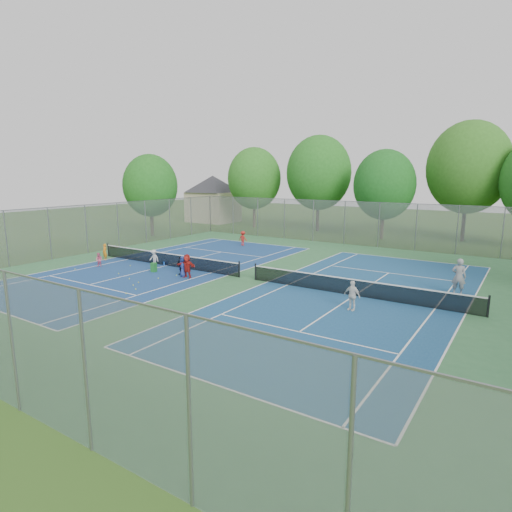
{
  "coord_description": "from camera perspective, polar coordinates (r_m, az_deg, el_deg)",
  "views": [
    {
      "loc": [
        14.73,
        -21.52,
        6.53
      ],
      "look_at": [
        0.0,
        1.0,
        1.3
      ],
      "focal_mm": 30.0,
      "sensor_mm": 36.0,
      "label": 1
    }
  ],
  "objects": [
    {
      "name": "tree_nw",
      "position": [
        52.16,
        -0.25,
        10.3
      ],
      "size": [
        6.4,
        6.4,
        9.58
      ],
      "color": "#443326",
      "rests_on": "ground"
    },
    {
      "name": "child_far_baseline",
      "position": [
        39.04,
        -1.75,
        2.36
      ],
      "size": [
        0.9,
        0.56,
        1.34
      ],
      "primitive_type": "imported",
      "rotation": [
        0.0,
        0.0,
        3.07
      ],
      "color": "#B21F19",
      "rests_on": "ground"
    },
    {
      "name": "tennis_ball_5",
      "position": [
        28.06,
        -10.56,
        -2.58
      ],
      "size": [
        0.07,
        0.07,
        0.07
      ],
      "primitive_type": "sphere",
      "color": "#BAE034",
      "rests_on": "ground"
    },
    {
      "name": "tennis_ball_1",
      "position": [
        29.46,
        -17.84,
        -2.28
      ],
      "size": [
        0.07,
        0.07,
        0.07
      ],
      "primitive_type": "sphere",
      "color": "#BBCF30",
      "rests_on": "ground"
    },
    {
      "name": "instructor",
      "position": [
        25.74,
        25.42,
        -2.48
      ],
      "size": [
        0.75,
        0.51,
        2.01
      ],
      "primitive_type": "imported",
      "rotation": [
        0.0,
        0.0,
        3.18
      ],
      "color": "gray",
      "rests_on": "ground"
    },
    {
      "name": "court_pad",
      "position": [
        26.89,
        -1.17,
        -3.05
      ],
      "size": [
        32.0,
        32.0,
        0.01
      ],
      "primitive_type": "cube",
      "color": "#31693C",
      "rests_on": "ground"
    },
    {
      "name": "tennis_ball_9",
      "position": [
        25.29,
        -15.74,
        -4.31
      ],
      "size": [
        0.07,
        0.07,
        0.07
      ],
      "primitive_type": "sphere",
      "color": "#D3EE37",
      "rests_on": "ground"
    },
    {
      "name": "student_b",
      "position": [
        32.13,
        -20.19,
        -0.49
      ],
      "size": [
        0.59,
        0.52,
        1.01
      ],
      "primitive_type": "imported",
      "rotation": [
        0.0,
        0.0,
        0.33
      ],
      "color": "#E5597E",
      "rests_on": "ground"
    },
    {
      "name": "student_e",
      "position": [
        27.65,
        -9.71,
        -1.39
      ],
      "size": [
        0.72,
        0.53,
        1.35
      ],
      "primitive_type": "imported",
      "rotation": [
        0.0,
        0.0,
        -0.16
      ],
      "color": "navy",
      "rests_on": "ground"
    },
    {
      "name": "tree_nc",
      "position": [
        44.4,
        16.73,
        9.07
      ],
      "size": [
        6.0,
        6.0,
        8.85
      ],
      "color": "#443326",
      "rests_on": "ground"
    },
    {
      "name": "fence_north",
      "position": [
        40.57,
        11.71,
        4.36
      ],
      "size": [
        32.0,
        0.1,
        4.0
      ],
      "primitive_type": "cube",
      "color": "gray",
      "rests_on": "ground"
    },
    {
      "name": "tennis_ball_2",
      "position": [
        31.91,
        -22.98,
        -1.64
      ],
      "size": [
        0.07,
        0.07,
        0.07
      ],
      "primitive_type": "sphere",
      "color": "#BED030",
      "rests_on": "ground"
    },
    {
      "name": "tree_side_w",
      "position": [
        46.19,
        -13.92,
        9.08
      ],
      "size": [
        5.6,
        5.6,
        8.47
      ],
      "color": "#443326",
      "rests_on": "ground"
    },
    {
      "name": "fence_west",
      "position": [
        37.79,
        -21.68,
        3.34
      ],
      "size": [
        0.1,
        32.0,
        4.0
      ],
      "primitive_type": "cube",
      "rotation": [
        0.0,
        0.0,
        1.57
      ],
      "color": "gray",
      "rests_on": "ground"
    },
    {
      "name": "house",
      "position": [
        58.54,
        -5.77,
        8.68
      ],
      "size": [
        11.03,
        11.03,
        7.3
      ],
      "color": "#B7A88C",
      "rests_on": "ground"
    },
    {
      "name": "tennis_ball_0",
      "position": [
        24.55,
        -16.92,
        -4.84
      ],
      "size": [
        0.07,
        0.07,
        0.07
      ],
      "primitive_type": "sphere",
      "color": "#C9E936",
      "rests_on": "ground"
    },
    {
      "name": "ball_crate",
      "position": [
        31.56,
        -12.03,
        -0.93
      ],
      "size": [
        0.41,
        0.41,
        0.28
      ],
      "primitive_type": "cube",
      "rotation": [
        0.0,
        0.0,
        -0.29
      ],
      "color": "blue",
      "rests_on": "ground"
    },
    {
      "name": "tennis_ball_7",
      "position": [
        31.77,
        -16.42,
        -1.26
      ],
      "size": [
        0.07,
        0.07,
        0.07
      ],
      "primitive_type": "sphere",
      "color": "#CCD130",
      "rests_on": "ground"
    },
    {
      "name": "net_right",
      "position": [
        23.66,
        13.0,
        -4.17
      ],
      "size": [
        12.87,
        0.1,
        0.91
      ],
      "primitive_type": "cube",
      "color": "black",
      "rests_on": "ground"
    },
    {
      "name": "ground",
      "position": [
        26.89,
        -1.17,
        -3.06
      ],
      "size": [
        120.0,
        120.0,
        0.0
      ],
      "primitive_type": "plane",
      "color": "#30551A",
      "rests_on": "ground"
    },
    {
      "name": "student_c",
      "position": [
        31.18,
        -13.44,
        -0.27
      ],
      "size": [
        0.81,
        0.5,
        1.2
      ],
      "primitive_type": "imported",
      "rotation": [
        0.0,
        0.0,
        0.07
      ],
      "color": "beige",
      "rests_on": "ground"
    },
    {
      "name": "teen_court_b",
      "position": [
        21.15,
        12.67,
        -5.17
      ],
      "size": [
        0.92,
        0.52,
        1.48
      ],
      "primitive_type": "imported",
      "rotation": [
        0.0,
        0.0,
        -0.19
      ],
      "color": "silver",
      "rests_on": "ground"
    },
    {
      "name": "tennis_ball_4",
      "position": [
        26.23,
        -16.06,
        -3.78
      ],
      "size": [
        0.07,
        0.07,
        0.07
      ],
      "primitive_type": "sphere",
      "color": "#EAF438",
      "rests_on": "ground"
    },
    {
      "name": "student_f",
      "position": [
        27.3,
        -9.18,
        -1.34
      ],
      "size": [
        1.44,
        0.52,
        1.53
      ],
      "primitive_type": "imported",
      "rotation": [
        0.0,
        0.0,
        0.05
      ],
      "color": "#A61D17",
      "rests_on": "ground"
    },
    {
      "name": "court_left",
      "position": [
        31.27,
        -11.82,
        -1.26
      ],
      "size": [
        10.97,
        23.77,
        0.01
      ],
      "primitive_type": "cube",
      "color": "navy",
      "rests_on": "court_pad"
    },
    {
      "name": "net_left",
      "position": [
        31.19,
        -11.85,
        -0.47
      ],
      "size": [
        12.87,
        0.1,
        0.91
      ],
      "primitive_type": "cube",
      "color": "black",
      "rests_on": "ground"
    },
    {
      "name": "student_a",
      "position": [
        34.46,
        -19.51,
        0.5
      ],
      "size": [
        0.51,
        0.38,
        1.26
      ],
      "primitive_type": "imported",
      "rotation": [
        0.0,
        0.0,
        -0.19
      ],
      "color": "orange",
      "rests_on": "ground"
    },
    {
      "name": "court_right",
      "position": [
        23.78,
        12.96,
        -5.19
      ],
      "size": [
        10.97,
        23.77,
        0.01
      ],
      "primitive_type": "cube",
      "color": "navy",
      "rests_on": "court_pad"
    },
    {
      "name": "student_d",
      "position": [
        28.23,
        -10.01,
        -1.27
      ],
      "size": [
        0.74,
        0.36,
        1.22
      ],
      "primitive_type": "imported",
      "rotation": [
        0.0,
        0.0,
        -0.08
      ],
      "color": "black",
      "rests_on": "ground"
    },
    {
      "name": "tennis_ball_3",
      "position": [
        27.5,
        -12.9,
        -2.95
      ],
      "size": [
        0.07,
        0.07,
        0.07
      ],
      "primitive_type": "sphere",
      "color": "#CAE836",
      "rests_on": "ground"
    },
    {
      "name": "tennis_ball_8",
      "position": [
        27.85,
        -16.53,
        -2.95
      ],
      "size": [
        0.07,
        0.07,
        0.07
      ],
      "primitive_type": "sphere",
      "color": "#DEF238",
      "rests_on": "ground"
    },
    {
      "name": "tree_nl",
      "position": [
        49.11,
        8.37,
        10.9
      ],
      "size": [
        7.2,
        7.2,
        10.69
      ],
      "color": "#443326",
      "rests_on": "ground"
    },
    {
      "name": "tennis_ball_6",
      "position": [
        26.79,
        -15.4,
        -3.44
      ],
      "size": [
        0.07,
        0.07,
        0.07
      ],
      "primitive_type": "sphere",
      "color": "gold",
      "rests_on": "ground"
    },
    {
      "name": "tree_nr",
      "position": [
        45.89,
        26.49,
        10.51
      ],
      "size": [
        7.6,
        7.6,
        11.42
      ],
      "color": "#443326",
      "rests_on": "ground"
    },
    {
      "name": "ball_hopper",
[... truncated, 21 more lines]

